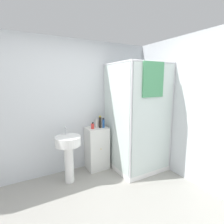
{
  "coord_description": "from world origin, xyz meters",
  "views": [
    {
      "loc": [
        -0.9,
        -1.54,
        1.74
      ],
      "look_at": [
        0.58,
        1.1,
        1.2
      ],
      "focal_mm": 28.0,
      "sensor_mm": 36.0,
      "label": 1
    }
  ],
  "objects_px": {
    "shampoo_bottle_blue": "(103,123)",
    "lotion_bottle_white": "(97,123)",
    "soap_dispenser": "(93,126)",
    "sink": "(68,150)",
    "shampoo_bottle_tall_black": "(100,122)"
  },
  "relations": [
    {
      "from": "sink",
      "to": "shampoo_bottle_tall_black",
      "type": "height_order",
      "value": "shampoo_bottle_tall_black"
    },
    {
      "from": "shampoo_bottle_tall_black",
      "to": "shampoo_bottle_blue",
      "type": "xyz_separation_m",
      "value": [
        0.06,
        -0.03,
        -0.02
      ]
    },
    {
      "from": "soap_dispenser",
      "to": "lotion_bottle_white",
      "type": "distance_m",
      "value": 0.15
    },
    {
      "from": "sink",
      "to": "lotion_bottle_white",
      "type": "height_order",
      "value": "lotion_bottle_white"
    },
    {
      "from": "soap_dispenser",
      "to": "shampoo_bottle_blue",
      "type": "distance_m",
      "value": 0.22
    },
    {
      "from": "shampoo_bottle_blue",
      "to": "shampoo_bottle_tall_black",
      "type": "bearing_deg",
      "value": 151.63
    },
    {
      "from": "sink",
      "to": "soap_dispenser",
      "type": "xyz_separation_m",
      "value": [
        0.53,
        0.19,
        0.3
      ]
    },
    {
      "from": "shampoo_bottle_blue",
      "to": "soap_dispenser",
      "type": "bearing_deg",
      "value": 172.44
    },
    {
      "from": "shampoo_bottle_blue",
      "to": "lotion_bottle_white",
      "type": "distance_m",
      "value": 0.14
    },
    {
      "from": "sink",
      "to": "soap_dispenser",
      "type": "height_order",
      "value": "soap_dispenser"
    },
    {
      "from": "soap_dispenser",
      "to": "shampoo_bottle_blue",
      "type": "height_order",
      "value": "shampoo_bottle_blue"
    },
    {
      "from": "shampoo_bottle_tall_black",
      "to": "lotion_bottle_white",
      "type": "height_order",
      "value": "shampoo_bottle_tall_black"
    },
    {
      "from": "shampoo_bottle_tall_black",
      "to": "sink",
      "type": "bearing_deg",
      "value": -164.52
    },
    {
      "from": "shampoo_bottle_tall_black",
      "to": "soap_dispenser",
      "type": "bearing_deg",
      "value": -179.34
    },
    {
      "from": "shampoo_bottle_blue",
      "to": "lotion_bottle_white",
      "type": "bearing_deg",
      "value": 131.14
    }
  ]
}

